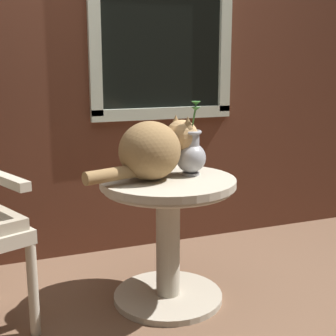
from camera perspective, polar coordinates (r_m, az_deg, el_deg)
The scene contains 5 objects.
ground_plane at distance 2.31m, azimuth -2.84°, elevation -17.35°, with size 6.00×6.00×0.00m, color brown.
back_wall at distance 2.86m, azimuth -8.72°, elevation 15.39°, with size 4.00×0.07×2.60m.
wicker_side_table at distance 2.31m, azimuth 0.00°, elevation -6.20°, with size 0.64×0.64×0.61m.
cat at distance 2.21m, azimuth -1.66°, elevation 2.28°, with size 0.60×0.35×0.28m.
pewter_vase_with_ivy at distance 2.30m, azimuth 2.75°, elevation 1.68°, with size 0.14×0.14×0.36m.
Camera 1 is at (-0.63, -1.90, 1.14)m, focal length 51.47 mm.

